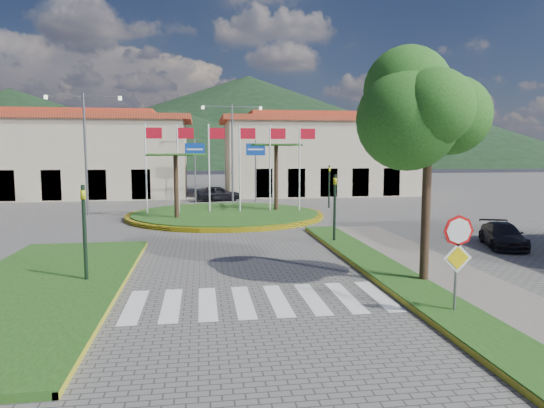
{
  "coord_description": "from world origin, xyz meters",
  "views": [
    {
      "loc": [
        -1.52,
        -9.33,
        4.25
      ],
      "look_at": [
        1.02,
        8.0,
        2.34
      ],
      "focal_mm": 32.0,
      "sensor_mm": 36.0,
      "label": 1
    }
  ],
  "objects": [
    {
      "name": "direction_sign_east",
      "position": [
        3.0,
        30.97,
        3.53
      ],
      "size": [
        1.6,
        0.14,
        5.2
      ],
      "color": "slate",
      "rests_on": "ground"
    },
    {
      "name": "verge_right",
      "position": [
        4.8,
        2.0,
        0.09
      ],
      "size": [
        1.6,
        28.0,
        0.18
      ],
      "primitive_type": "cube",
      "color": "#214413",
      "rests_on": "ground"
    },
    {
      "name": "car_dark_b",
      "position": [
        10.78,
        35.99,
        0.67
      ],
      "size": [
        4.3,
        2.77,
        1.34
      ],
      "primitive_type": "imported",
      "rotation": [
        0.0,
        0.0,
        1.21
      ],
      "color": "black",
      "rests_on": "ground"
    },
    {
      "name": "building_right",
      "position": [
        10.0,
        38.0,
        3.9
      ],
      "size": [
        19.08,
        9.54,
        8.05
      ],
      "color": "beige",
      "rests_on": "ground"
    },
    {
      "name": "hill_far_east",
      "position": [
        70.0,
        135.0,
        9.0
      ],
      "size": [
        120.0,
        120.0,
        18.0
      ],
      "primitive_type": "cone",
      "color": "black",
      "rests_on": "ground"
    },
    {
      "name": "sidewalk_right",
      "position": [
        6.0,
        2.0,
        0.07
      ],
      "size": [
        4.0,
        28.0,
        0.15
      ],
      "primitive_type": "cube",
      "color": "gray",
      "rests_on": "ground"
    },
    {
      "name": "street_lamp_west",
      "position": [
        -9.0,
        24.0,
        4.5
      ],
      "size": [
        4.8,
        0.16,
        8.0
      ],
      "color": "slate",
      "rests_on": "ground"
    },
    {
      "name": "roundabout_island",
      "position": [
        0.0,
        22.0,
        0.17
      ],
      "size": [
        12.7,
        12.7,
        6.0
      ],
      "color": "yellow",
      "rests_on": "ground"
    },
    {
      "name": "building_left",
      "position": [
        -14.0,
        38.0,
        3.9
      ],
      "size": [
        23.32,
        9.54,
        8.05
      ],
      "color": "beige",
      "rests_on": "ground"
    },
    {
      "name": "car_side_right",
      "position": [
        11.75,
        10.24,
        0.52
      ],
      "size": [
        2.55,
        3.9,
        1.05
      ],
      "primitive_type": "imported",
      "rotation": [
        0.0,
        0.0,
        -0.33
      ],
      "color": "black",
      "rests_on": "ground"
    },
    {
      "name": "deciduous_tree",
      "position": [
        5.5,
        5.0,
        5.18
      ],
      "size": [
        3.6,
        3.6,
        6.8
      ],
      "color": "black",
      "rests_on": "ground"
    },
    {
      "name": "median_left",
      "position": [
        -6.5,
        6.0,
        0.09
      ],
      "size": [
        5.0,
        14.0,
        0.18
      ],
      "primitive_type": "cube",
      "color": "#214413",
      "rests_on": "ground"
    },
    {
      "name": "hill_far_mid",
      "position": [
        15.0,
        160.0,
        15.0
      ],
      "size": [
        180.0,
        180.0,
        30.0
      ],
      "primitive_type": "cone",
      "color": "black",
      "rests_on": "ground"
    },
    {
      "name": "street_lamp_centre",
      "position": [
        1.0,
        30.0,
        4.5
      ],
      "size": [
        4.8,
        0.16,
        8.0
      ],
      "color": "slate",
      "rests_on": "ground"
    },
    {
      "name": "traffic_light_far",
      "position": [
        8.0,
        26.0,
        1.94
      ],
      "size": [
        0.18,
        0.15,
        3.2
      ],
      "color": "black",
      "rests_on": "ground"
    },
    {
      "name": "traffic_light_right",
      "position": [
        4.5,
        12.0,
        1.94
      ],
      "size": [
        0.15,
        0.18,
        3.2
      ],
      "color": "black",
      "rests_on": "ground"
    },
    {
      "name": "direction_sign_west",
      "position": [
        -2.0,
        30.97,
        3.53
      ],
      "size": [
        1.6,
        0.14,
        5.2
      ],
      "color": "slate",
      "rests_on": "ground"
    },
    {
      "name": "hill_far_west",
      "position": [
        -55.0,
        140.0,
        11.0
      ],
      "size": [
        140.0,
        140.0,
        22.0
      ],
      "primitive_type": "cone",
      "color": "black",
      "rests_on": "ground"
    },
    {
      "name": "crosswalk",
      "position": [
        0.0,
        4.0,
        0.01
      ],
      "size": [
        8.0,
        3.0,
        0.01
      ],
      "primitive_type": "cube",
      "color": "silver",
      "rests_on": "ground"
    },
    {
      "name": "traffic_light_left",
      "position": [
        -5.2,
        6.5,
        1.94
      ],
      "size": [
        0.15,
        0.18,
        3.2
      ],
      "color": "black",
      "rests_on": "ground"
    },
    {
      "name": "stop_sign",
      "position": [
        4.9,
        1.96,
        1.79
      ],
      "size": [
        0.8,
        0.11,
        2.65
      ],
      "color": "slate",
      "rests_on": "ground"
    },
    {
      "name": "hill_near_back",
      "position": [
        -10.0,
        130.0,
        8.0
      ],
      "size": [
        110.0,
        110.0,
        16.0
      ],
      "primitive_type": "cone",
      "color": "black",
      "rests_on": "ground"
    },
    {
      "name": "car_dark_a",
      "position": [
        -0.12,
        32.27,
        0.65
      ],
      "size": [
        4.03,
        2.18,
        1.3
      ],
      "primitive_type": "imported",
      "rotation": [
        0.0,
        0.0,
        1.75
      ],
      "color": "black",
      "rests_on": "ground"
    },
    {
      "name": "white_van",
      "position": [
        -10.43,
        35.74,
        0.64
      ],
      "size": [
        4.94,
        3.03,
        1.28
      ],
      "primitive_type": "imported",
      "rotation": [
        0.0,
        0.0,
        1.78
      ],
      "color": "white",
      "rests_on": "ground"
    },
    {
      "name": "ground",
      "position": [
        0.0,
        0.0,
        0.0
      ],
      "size": [
        160.0,
        160.0,
        0.0
      ],
      "primitive_type": "plane",
      "color": "#635F5D",
      "rests_on": "ground"
    }
  ]
}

